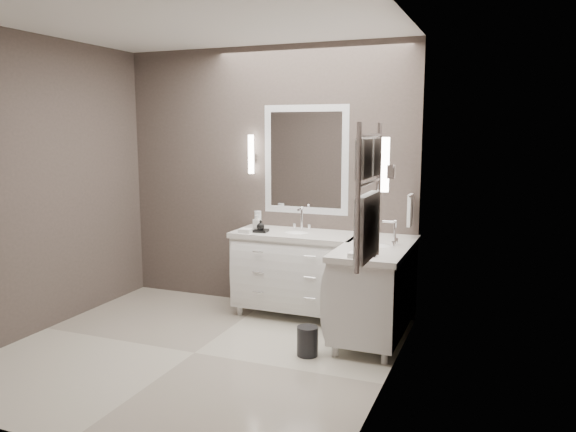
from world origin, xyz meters
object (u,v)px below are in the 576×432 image
at_px(vanity_back, 296,268).
at_px(vanity_right, 375,285).
at_px(towel_ladder, 368,203).
at_px(waste_bin, 307,341).

distance_m(vanity_back, vanity_right, 0.93).
relative_size(vanity_right, towel_ladder, 1.38).
bearing_deg(towel_ladder, waste_bin, 132.90).
distance_m(vanity_right, waste_bin, 0.82).
bearing_deg(vanity_right, vanity_back, 159.62).
relative_size(towel_ladder, waste_bin, 3.65).
bearing_deg(vanity_back, towel_ladder, -55.90).
bearing_deg(vanity_right, towel_ladder, -80.16).
relative_size(vanity_right, waste_bin, 5.03).
distance_m(towel_ladder, waste_bin, 1.59).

